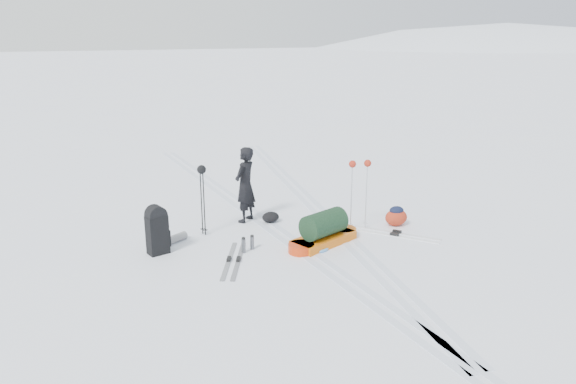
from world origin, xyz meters
The scene contains 14 objects.
ground centered at (0.00, 0.00, 0.00)m, with size 200.00×200.00×0.00m, color white.
snow_hill_backdrop centered at (62.69, 84.02, -69.02)m, with size 359.50×192.00×162.45m.
ski_tracks centered at (0.61, 0.88, 0.00)m, with size 3.38×17.97×0.01m.
skier centered at (-0.42, 1.48, 0.81)m, with size 0.59×0.39×1.63m, color black.
pulk_sled centered at (0.53, -0.37, 0.25)m, with size 1.78×1.08×0.66m.
expedition_rucksack centered at (-2.45, 0.44, 0.43)m, with size 0.87×0.80×0.93m.
ski_poles_black centered at (-1.46, 1.03, 1.18)m, with size 0.18×0.20×1.44m.
ski_poles_silver centered at (1.56, 0.11, 1.23)m, with size 0.46×0.21×1.47m.
touring_skis_grey centered at (-1.32, -0.49, 0.01)m, with size 0.94×1.66×0.06m.
touring_skis_white centered at (2.10, -0.49, 0.01)m, with size 1.37×1.54×0.07m.
rope_coil centered at (0.28, -0.51, 0.03)m, with size 0.67×0.67×0.07m.
small_daypack centered at (2.41, -0.01, 0.20)m, with size 0.60×0.55×0.42m.
thermos_pair centered at (-0.93, -0.14, 0.14)m, with size 0.30×0.20×0.30m.
stuff_sack centered at (0.04, 1.19, 0.12)m, with size 0.44×0.37×0.23m.
Camera 1 is at (-4.02, -9.44, 4.02)m, focal length 35.00 mm.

